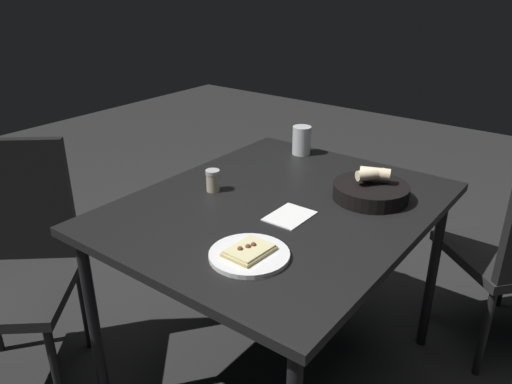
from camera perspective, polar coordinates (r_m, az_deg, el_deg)
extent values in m
plane|color=#262626|center=(2.17, 2.23, -19.71)|extent=(8.00, 8.00, 0.00)
cube|color=black|center=(1.74, 2.62, -1.75)|extent=(1.17, 0.95, 0.03)
cylinder|color=black|center=(2.19, 19.55, -8.68)|extent=(0.04, 0.04, 0.73)
cylinder|color=black|center=(1.89, -18.05, -14.32)|extent=(0.04, 0.04, 0.73)
cylinder|color=black|center=(2.50, 1.52, -2.92)|extent=(0.04, 0.04, 0.73)
cylinder|color=white|center=(1.41, -0.78, -7.22)|extent=(0.23, 0.23, 0.01)
cube|color=tan|center=(1.41, -0.78, -6.80)|extent=(0.14, 0.11, 0.01)
cube|color=beige|center=(1.40, -0.78, -6.52)|extent=(0.13, 0.10, 0.01)
sphere|color=brown|center=(1.41, -0.92, -6.27)|extent=(0.02, 0.02, 0.02)
sphere|color=brown|center=(1.41, -0.29, -6.07)|extent=(0.02, 0.02, 0.02)
sphere|color=brown|center=(1.39, -1.83, -6.53)|extent=(0.02, 0.02, 0.02)
cylinder|color=black|center=(1.80, 13.00, 0.05)|extent=(0.26, 0.26, 0.05)
cylinder|color=beige|center=(1.77, 13.01, 1.96)|extent=(0.10, 0.09, 0.04)
cylinder|color=beige|center=(1.79, 13.48, 2.11)|extent=(0.07, 0.11, 0.04)
cylinder|color=red|center=(1.85, 14.27, 0.33)|extent=(0.06, 0.06, 0.03)
cylinder|color=silver|center=(2.19, 5.24, 5.91)|extent=(0.08, 0.08, 0.12)
cylinder|color=#BA7617|center=(2.21, 5.21, 4.93)|extent=(0.07, 0.07, 0.04)
cylinder|color=#BFB299|center=(1.82, -4.95, 1.10)|extent=(0.05, 0.05, 0.07)
cylinder|color=maroon|center=(1.83, -4.93, 0.69)|extent=(0.04, 0.04, 0.03)
cylinder|color=#B7B7BC|center=(1.81, -4.99, 2.28)|extent=(0.05, 0.05, 0.01)
cube|color=white|center=(1.64, 3.89, -2.77)|extent=(0.16, 0.12, 0.00)
cube|color=black|center=(2.32, 26.74, -6.39)|extent=(0.62, 0.62, 0.04)
cylinder|color=black|center=(2.66, 26.64, -7.95)|extent=(0.03, 0.03, 0.40)
cylinder|color=black|center=(2.45, 19.56, -9.42)|extent=(0.03, 0.03, 0.40)
cylinder|color=black|center=(2.21, 24.68, -14.50)|extent=(0.03, 0.03, 0.40)
cube|color=black|center=(2.05, -26.44, -10.04)|extent=(0.62, 0.62, 0.04)
cube|color=black|center=(2.09, -25.81, -0.93)|extent=(0.30, 0.34, 0.49)
cylinder|color=black|center=(1.98, -21.90, -18.80)|extent=(0.03, 0.03, 0.41)
cylinder|color=black|center=(2.26, -19.07, -12.36)|extent=(0.03, 0.03, 0.41)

